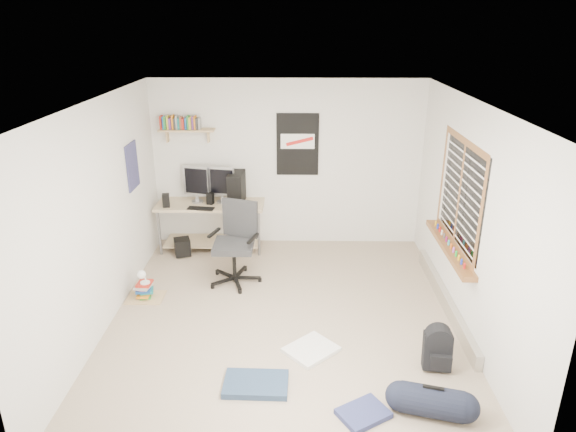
{
  "coord_description": "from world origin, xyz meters",
  "views": [
    {
      "loc": [
        0.14,
        -5.17,
        3.28
      ],
      "look_at": [
        0.04,
        0.44,
        1.12
      ],
      "focal_mm": 32.0,
      "sensor_mm": 36.0,
      "label": 1
    }
  ],
  "objects_px": {
    "book_stack": "(145,287)",
    "office_chair": "(234,248)",
    "desk": "(212,225)",
    "duffel_bag": "(432,402)",
    "backpack": "(437,351)"
  },
  "relations": [
    {
      "from": "book_stack",
      "to": "office_chair",
      "type": "bearing_deg",
      "value": 23.0
    },
    {
      "from": "desk",
      "to": "duffel_bag",
      "type": "xyz_separation_m",
      "value": [
        2.48,
        -3.54,
        -0.22
      ]
    },
    {
      "from": "desk",
      "to": "office_chair",
      "type": "bearing_deg",
      "value": -47.21
    },
    {
      "from": "office_chair",
      "to": "duffel_bag",
      "type": "xyz_separation_m",
      "value": [
        2.01,
        -2.43,
        -0.35
      ]
    },
    {
      "from": "desk",
      "to": "duffel_bag",
      "type": "bearing_deg",
      "value": -34.91
    },
    {
      "from": "office_chair",
      "to": "book_stack",
      "type": "relative_size",
      "value": 2.78
    },
    {
      "from": "backpack",
      "to": "book_stack",
      "type": "xyz_separation_m",
      "value": [
        -3.29,
        1.32,
        -0.05
      ]
    },
    {
      "from": "office_chair",
      "to": "backpack",
      "type": "xyz_separation_m",
      "value": [
        2.22,
        -1.78,
        -0.29
      ]
    },
    {
      "from": "desk",
      "to": "book_stack",
      "type": "bearing_deg",
      "value": -91.29
    },
    {
      "from": "desk",
      "to": "backpack",
      "type": "relative_size",
      "value": 4.31
    },
    {
      "from": "office_chair",
      "to": "book_stack",
      "type": "xyz_separation_m",
      "value": [
        -1.07,
        -0.46,
        -0.34
      ]
    },
    {
      "from": "desk",
      "to": "backpack",
      "type": "distance_m",
      "value": 3.94
    },
    {
      "from": "duffel_bag",
      "to": "book_stack",
      "type": "relative_size",
      "value": 1.4
    },
    {
      "from": "office_chair",
      "to": "backpack",
      "type": "height_order",
      "value": "office_chair"
    },
    {
      "from": "duffel_bag",
      "to": "book_stack",
      "type": "xyz_separation_m",
      "value": [
        -3.09,
        1.98,
        0.01
      ]
    }
  ]
}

